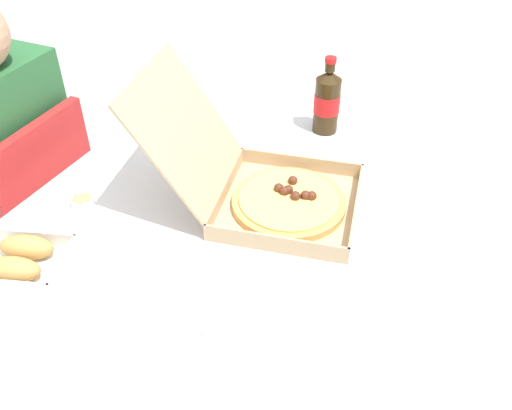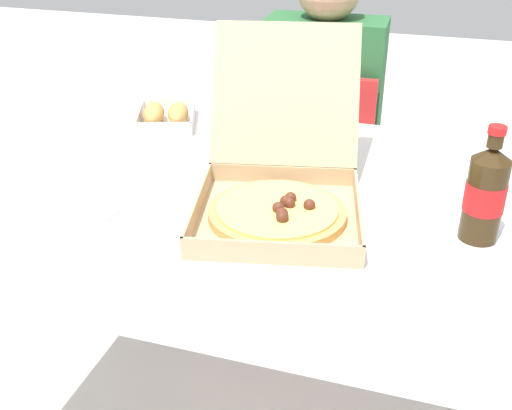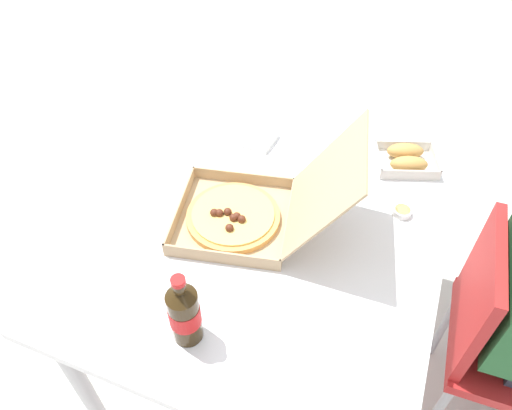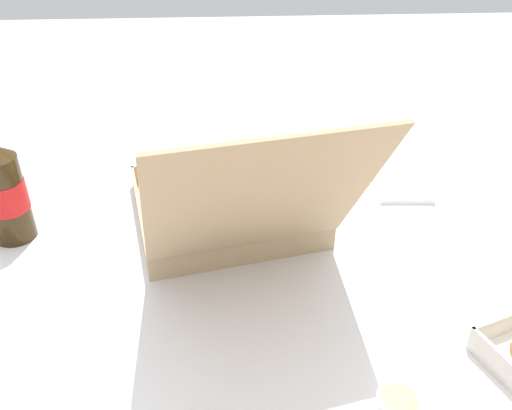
# 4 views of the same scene
# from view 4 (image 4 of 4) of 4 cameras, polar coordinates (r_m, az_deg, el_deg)

# --- Properties ---
(dining_table) EXTENTS (1.26, 0.97, 0.74)m
(dining_table) POSITION_cam_4_polar(r_m,az_deg,el_deg) (0.99, 1.74, -7.99)
(dining_table) COLOR white
(dining_table) RESTS_ON ground_plane
(pizza_box_open) EXTENTS (0.42, 0.56, 0.32)m
(pizza_box_open) POSITION_cam_4_polar(r_m,az_deg,el_deg) (0.96, -2.93, -0.16)
(pizza_box_open) COLOR tan
(pizza_box_open) RESTS_ON dining_table
(cola_bottle) EXTENTS (0.07, 0.07, 0.22)m
(cola_bottle) POSITION_cam_4_polar(r_m,az_deg,el_deg) (1.01, -25.53, 1.29)
(cola_bottle) COLOR #33230F
(cola_bottle) RESTS_ON dining_table
(napkin_pile) EXTENTS (0.12, 0.12, 0.02)m
(napkin_pile) POSITION_cam_4_polar(r_m,az_deg,el_deg) (1.14, 15.54, 1.96)
(napkin_pile) COLOR white
(napkin_pile) RESTS_ON dining_table
(dipping_sauce_cup) EXTENTS (0.06, 0.06, 0.02)m
(dipping_sauce_cup) POSITION_cam_4_polar(r_m,az_deg,el_deg) (0.71, 15.13, -19.98)
(dipping_sauce_cup) COLOR white
(dipping_sauce_cup) RESTS_ON dining_table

